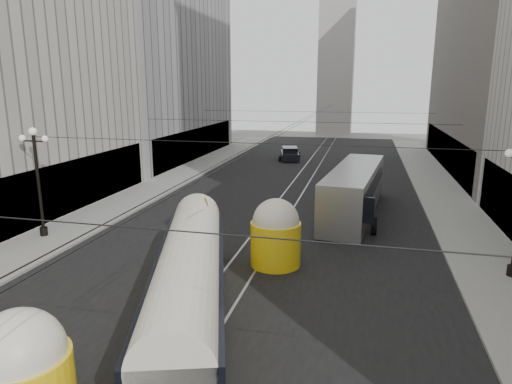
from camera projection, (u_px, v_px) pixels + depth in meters
The scene contains 13 objects.
road at pixel (293, 194), 37.92m from camera, with size 20.00×85.00×0.02m, color black.
sidewalk_left at pixel (175, 178), 43.94m from camera, with size 4.00×72.00×0.15m, color gray.
sidewalk_right at pixel (440, 191), 38.49m from camera, with size 4.00×72.00×0.15m, color gray.
rail_left at pixel (284, 193), 38.09m from camera, with size 0.12×85.00×0.04m, color gray.
rail_right at pixel (302, 194), 37.75m from camera, with size 0.12×85.00×0.04m, color gray.
building_left_far at pixel (148, 37), 53.85m from camera, with size 12.60×28.60×28.60m.
distant_tower at pixel (337, 49), 79.45m from camera, with size 6.00×6.00×31.36m.
lamppost_left_mid at pixel (38, 176), 26.19m from camera, with size 1.86×0.44×6.37m.
catenary at pixel (294, 124), 35.59m from camera, with size 25.00×72.00×0.23m.
streetcar at pixel (190, 281), 17.07m from camera, with size 6.59×15.20×3.47m.
city_bus at pixel (354, 189), 31.67m from camera, with size 4.14×13.21×3.29m.
sedan_white_far at pixel (350, 169), 45.60m from camera, with size 2.43×4.70×1.42m.
sedan_dark_far at pixel (290, 154), 55.13m from camera, with size 3.00×5.17×1.53m.
Camera 1 is at (5.61, -4.07, 8.84)m, focal length 32.00 mm.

